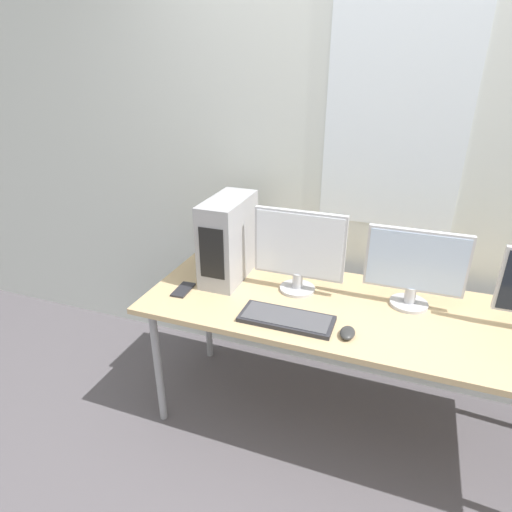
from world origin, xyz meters
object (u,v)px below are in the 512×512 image
at_px(keyboard, 286,319).
at_px(cell_phone, 183,290).
at_px(mouse, 347,333).
at_px(pc_tower, 228,239).
at_px(monitor_main, 299,250).
at_px(monitor_right_near, 415,267).

distance_m(keyboard, cell_phone, 0.58).
bearing_deg(mouse, keyboard, 175.29).
distance_m(pc_tower, monitor_main, 0.39).
bearing_deg(monitor_main, keyboard, -84.23).
bearing_deg(cell_phone, pc_tower, 52.94).
xyz_separation_m(pc_tower, mouse, (0.69, -0.34, -0.20)).
xyz_separation_m(pc_tower, keyboard, (0.42, -0.32, -0.21)).
bearing_deg(keyboard, pc_tower, 142.83).
relative_size(monitor_main, keyboard, 1.07).
xyz_separation_m(monitor_right_near, keyboard, (-0.51, -0.34, -0.19)).
xyz_separation_m(keyboard, cell_phone, (-0.58, 0.09, -0.01)).
bearing_deg(monitor_main, monitor_right_near, 4.49).
height_order(pc_tower, cell_phone, pc_tower).
xyz_separation_m(monitor_main, keyboard, (0.03, -0.29, -0.21)).
bearing_deg(pc_tower, cell_phone, -124.13).
distance_m(pc_tower, mouse, 0.80).
height_order(keyboard, cell_phone, keyboard).
height_order(keyboard, mouse, mouse).
xyz_separation_m(keyboard, mouse, (0.27, -0.02, 0.00)).
height_order(monitor_right_near, mouse, monitor_right_near).
relative_size(monitor_right_near, cell_phone, 2.90).
xyz_separation_m(monitor_right_near, cell_phone, (-1.09, -0.25, -0.20)).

